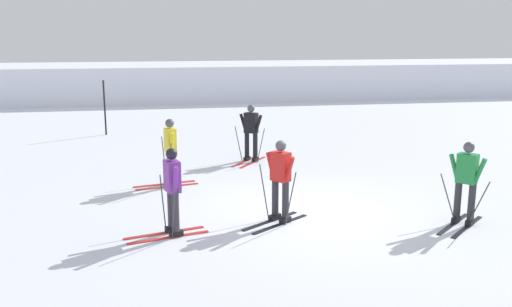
% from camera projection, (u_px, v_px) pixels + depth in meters
% --- Properties ---
extents(ground_plane, '(120.00, 120.00, 0.00)m').
position_uv_depth(ground_plane, '(307.00, 213.00, 12.22)').
color(ground_plane, silver).
extents(far_snow_ridge, '(80.00, 6.07, 1.95)m').
position_uv_depth(far_snow_ridge, '(213.00, 81.00, 32.79)').
color(far_snow_ridge, silver).
rests_on(far_snow_ridge, ground).
extents(skier_purple, '(1.64, 0.97, 1.71)m').
position_uv_depth(skier_purple, '(172.00, 189.00, 10.75)').
color(skier_purple, red).
rests_on(skier_purple, ground).
extents(skier_black, '(1.24, 1.51, 1.71)m').
position_uv_depth(skier_black, '(251.00, 131.00, 16.86)').
color(skier_black, red).
rests_on(skier_black, ground).
extents(skier_green, '(1.44, 1.34, 1.71)m').
position_uv_depth(skier_green, '(466.00, 181.00, 11.34)').
color(skier_green, black).
rests_on(skier_green, ground).
extents(skier_yellow, '(1.64, 0.98, 1.71)m').
position_uv_depth(skier_yellow, '(170.00, 150.00, 14.23)').
color(skier_yellow, red).
rests_on(skier_yellow, ground).
extents(skier_red, '(1.51, 1.25, 1.71)m').
position_uv_depth(skier_red, '(280.00, 179.00, 11.50)').
color(skier_red, black).
rests_on(skier_red, ground).
extents(trail_marker_pole, '(0.06, 0.06, 2.05)m').
position_uv_depth(trail_marker_pole, '(105.00, 108.00, 21.12)').
color(trail_marker_pole, black).
rests_on(trail_marker_pole, ground).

